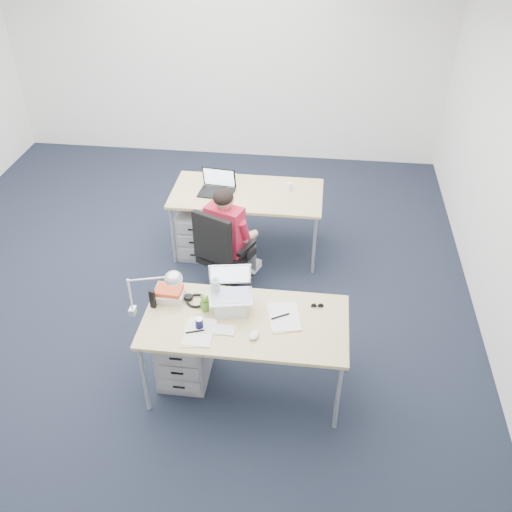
# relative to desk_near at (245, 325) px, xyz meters

# --- Properties ---
(floor) EXTENTS (7.00, 7.00, 0.00)m
(floor) POSITION_rel_desk_near_xyz_m (-0.89, 0.89, -0.68)
(floor) COLOR black
(floor) RESTS_ON ground
(room) EXTENTS (6.02, 7.02, 2.80)m
(room) POSITION_rel_desk_near_xyz_m (-0.89, 0.89, 1.03)
(room) COLOR white
(room) RESTS_ON ground
(desk_near) EXTENTS (1.60, 0.80, 0.73)m
(desk_near) POSITION_rel_desk_near_xyz_m (0.00, 0.00, 0.00)
(desk_near) COLOR tan
(desk_near) RESTS_ON ground
(desk_far) EXTENTS (1.60, 0.80, 0.73)m
(desk_far) POSITION_rel_desk_near_xyz_m (-0.26, 1.98, 0.00)
(desk_far) COLOR tan
(desk_far) RESTS_ON ground
(office_chair) EXTENTS (0.85, 0.85, 1.01)m
(office_chair) POSITION_rel_desk_near_xyz_m (-0.37, 1.19, -0.40)
(office_chair) COLOR black
(office_chair) RESTS_ON ground
(seated_person) EXTENTS (0.51, 0.69, 1.17)m
(seated_person) POSITION_rel_desk_near_xyz_m (-0.32, 1.34, -0.09)
(seated_person) COLOR #BB1A35
(seated_person) RESTS_ON ground
(drawer_pedestal_near) EXTENTS (0.40, 0.50, 0.55)m
(drawer_pedestal_near) POSITION_rel_desk_near_xyz_m (-0.53, 0.06, -0.41)
(drawer_pedestal_near) COLOR #95979A
(drawer_pedestal_near) RESTS_ON ground
(drawer_pedestal_far) EXTENTS (0.40, 0.50, 0.55)m
(drawer_pedestal_far) POSITION_rel_desk_near_xyz_m (-0.79, 1.89, -0.41)
(drawer_pedestal_far) COLOR #95979A
(drawer_pedestal_far) RESTS_ON ground
(silver_laptop) EXTENTS (0.37, 0.32, 0.35)m
(silver_laptop) POSITION_rel_desk_near_xyz_m (-0.13, 0.12, 0.22)
(silver_laptop) COLOR silver
(silver_laptop) RESTS_ON desk_near
(wireless_keyboard) EXTENTS (0.27, 0.11, 0.01)m
(wireless_keyboard) POSITION_rel_desk_near_xyz_m (-0.19, -0.13, 0.05)
(wireless_keyboard) COLOR white
(wireless_keyboard) RESTS_ON desk_near
(computer_mouse) EXTENTS (0.09, 0.12, 0.04)m
(computer_mouse) POSITION_rel_desk_near_xyz_m (0.09, -0.18, 0.07)
(computer_mouse) COLOR white
(computer_mouse) RESTS_ON desk_near
(headphones) EXTENTS (0.26, 0.23, 0.04)m
(headphones) POSITION_rel_desk_near_xyz_m (-0.42, 0.17, 0.06)
(headphones) COLOR black
(headphones) RESTS_ON desk_near
(can_koozie) EXTENTS (0.07, 0.07, 0.10)m
(can_koozie) POSITION_rel_desk_near_xyz_m (-0.33, -0.13, 0.10)
(can_koozie) COLOR #151542
(can_koozie) RESTS_ON desk_near
(water_bottle) EXTENTS (0.07, 0.07, 0.24)m
(water_bottle) POSITION_rel_desk_near_xyz_m (-0.26, 0.21, 0.17)
(water_bottle) COLOR silver
(water_bottle) RESTS_ON desk_near
(bear_figurine) EXTENTS (0.09, 0.07, 0.15)m
(bear_figurine) POSITION_rel_desk_near_xyz_m (-0.33, 0.08, 0.12)
(bear_figurine) COLOR #3C7F21
(bear_figurine) RESTS_ON desk_near
(book_stack) EXTENTS (0.27, 0.24, 0.10)m
(book_stack) POSITION_rel_desk_near_xyz_m (-0.64, 0.18, 0.10)
(book_stack) COLOR silver
(book_stack) RESTS_ON desk_near
(cordless_phone) EXTENTS (0.05, 0.04, 0.17)m
(cordless_phone) POSITION_rel_desk_near_xyz_m (-0.75, 0.07, 0.13)
(cordless_phone) COLOR black
(cordless_phone) RESTS_ON desk_near
(papers_left) EXTENTS (0.22, 0.31, 0.01)m
(papers_left) POSITION_rel_desk_near_xyz_m (-0.34, -0.19, 0.05)
(papers_left) COLOR #EBCC88
(papers_left) RESTS_ON desk_near
(papers_right) EXTENTS (0.31, 0.38, 0.01)m
(papers_right) POSITION_rel_desk_near_xyz_m (0.29, 0.06, 0.05)
(papers_right) COLOR #EBCC88
(papers_right) RESTS_ON desk_near
(sunglasses) EXTENTS (0.11, 0.06, 0.02)m
(sunglasses) POSITION_rel_desk_near_xyz_m (0.55, 0.23, 0.06)
(sunglasses) COLOR black
(sunglasses) RESTS_ON desk_near
(desk_lamp) EXTENTS (0.43, 0.28, 0.46)m
(desk_lamp) POSITION_rel_desk_near_xyz_m (-0.75, -0.03, 0.28)
(desk_lamp) COLOR silver
(desk_lamp) RESTS_ON desk_near
(dark_laptop) EXTENTS (0.39, 0.38, 0.26)m
(dark_laptop) POSITION_rel_desk_near_xyz_m (-0.57, 1.92, 0.18)
(dark_laptop) COLOR black
(dark_laptop) RESTS_ON desk_far
(far_cup) EXTENTS (0.08, 0.08, 0.09)m
(far_cup) POSITION_rel_desk_near_xyz_m (0.19, 2.09, 0.09)
(far_cup) COLOR white
(far_cup) RESTS_ON desk_far
(far_papers) EXTENTS (0.26, 0.34, 0.01)m
(far_papers) POSITION_rel_desk_near_xyz_m (-0.57, 2.24, 0.05)
(far_papers) COLOR white
(far_papers) RESTS_ON desk_far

